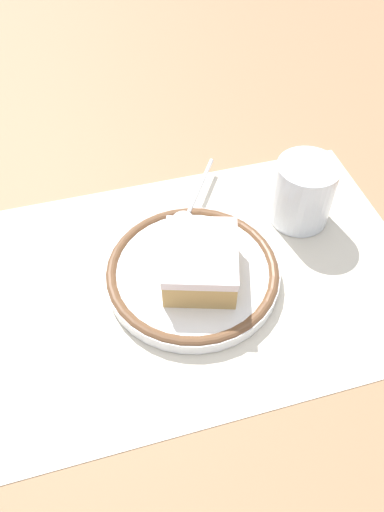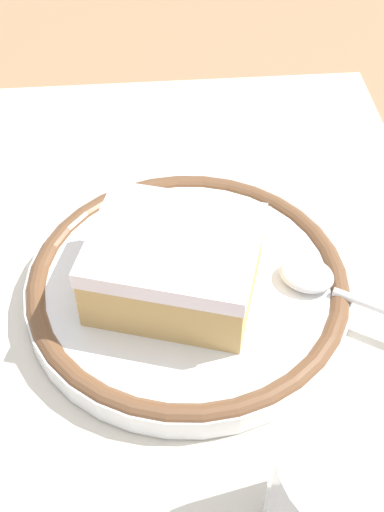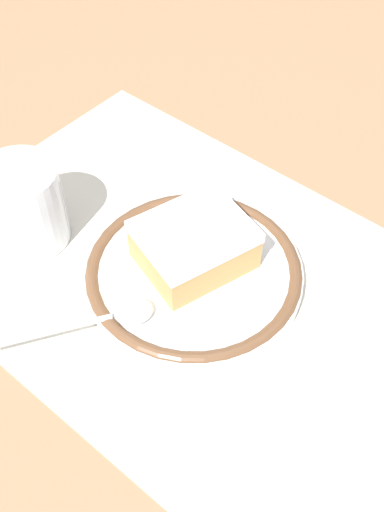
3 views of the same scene
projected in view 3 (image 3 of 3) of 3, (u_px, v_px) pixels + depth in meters
ground_plane at (188, 278)px, 0.56m from camera, size 2.40×2.40×0.00m
placemat at (188, 277)px, 0.56m from camera, size 0.48×0.33×0.00m
plate at (192, 275)px, 0.55m from camera, size 0.19×0.19×0.02m
cake_slice at (195, 245)px, 0.54m from camera, size 0.10×0.11×0.04m
spoon at (113, 314)px, 0.51m from camera, size 0.08×0.12×0.01m
cup at (26, 210)px, 0.57m from camera, size 0.07×0.07×0.08m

